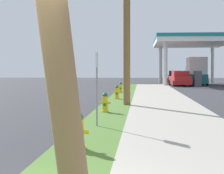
% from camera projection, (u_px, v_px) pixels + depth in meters
% --- Properties ---
extents(fire_hydrant_nearest, '(0.42, 0.38, 0.74)m').
position_uv_depth(fire_hydrant_nearest, '(79.00, 133.00, 8.24)').
color(fire_hydrant_nearest, yellow).
rests_on(fire_hydrant_nearest, grass_verge).
extents(fire_hydrant_second, '(0.42, 0.38, 0.74)m').
position_uv_depth(fire_hydrant_second, '(105.00, 103.00, 15.32)').
color(fire_hydrant_second, yellow).
rests_on(fire_hydrant_second, grass_verge).
extents(fire_hydrant_third, '(0.42, 0.37, 0.74)m').
position_uv_depth(fire_hydrant_third, '(117.00, 93.00, 22.24)').
color(fire_hydrant_third, yellow).
rests_on(fire_hydrant_third, grass_verge).
extents(fire_hydrant_fourth, '(0.42, 0.37, 0.74)m').
position_uv_depth(fire_hydrant_fourth, '(121.00, 88.00, 28.10)').
color(fire_hydrant_fourth, yellow).
rests_on(fire_hydrant_fourth, grass_verge).
extents(fire_hydrant_fifth, '(0.42, 0.37, 0.74)m').
position_uv_depth(fire_hydrant_fifth, '(127.00, 84.00, 36.18)').
color(fire_hydrant_fifth, yellow).
rests_on(fire_hydrant_fifth, grass_verge).
extents(street_sign_post, '(0.05, 0.36, 2.12)m').
position_uv_depth(street_sign_post, '(97.00, 73.00, 11.51)').
color(street_sign_post, gray).
rests_on(street_sign_post, grass_verge).
extents(car_red_by_near_pump, '(2.19, 4.60, 1.57)m').
position_uv_depth(car_red_by_near_pump, '(180.00, 79.00, 42.85)').
color(car_red_by_near_pump, red).
rests_on(car_red_by_near_pump, ground).
extents(car_black_by_far_pump, '(2.13, 4.58, 1.57)m').
position_uv_depth(car_black_by_far_pump, '(175.00, 77.00, 53.29)').
color(car_black_by_far_pump, black).
rests_on(car_black_by_far_pump, ground).
extents(truck_teal_at_forecourt, '(2.25, 6.44, 3.11)m').
position_uv_depth(truck_teal_at_forecourt, '(196.00, 72.00, 46.33)').
color(truck_teal_at_forecourt, '#197075').
rests_on(truck_teal_at_forecourt, ground).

